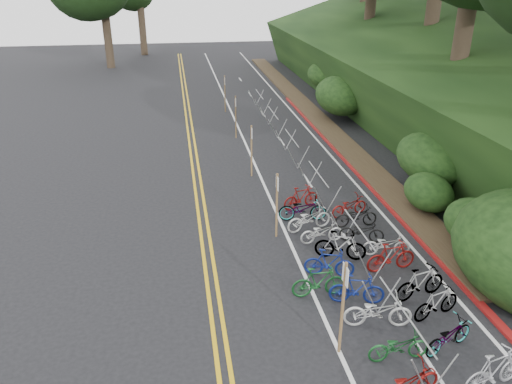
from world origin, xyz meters
TOP-DOWN VIEW (x-y plane):
  - ground at (0.00, 0.00)m, footprint 120.00×120.00m
  - road_markings at (0.63, 10.10)m, footprint 7.47×80.00m
  - red_curb at (5.70, 12.00)m, footprint 0.25×28.00m
  - embankment at (12.96, 19.04)m, footprint 14.30×48.14m
  - bike_rack_front at (2.58, -1.46)m, footprint 1.15×3.27m
  - bike_racks_rest at (3.00, 13.00)m, footprint 1.14×23.00m
  - signpost_near at (0.99, -1.26)m, footprint 0.08×0.40m
  - signposts_rest at (0.60, 14.00)m, footprint 0.08×18.40m
  - bike_front at (1.12, 1.17)m, footprint 0.49×1.67m
  - bike_valet at (2.91, 2.09)m, footprint 3.32×11.96m

SIDE VIEW (x-z plane):
  - ground at x=0.00m, z-range 0.00..0.00m
  - road_markings at x=0.63m, z-range 0.00..0.01m
  - red_curb at x=5.70m, z-range 0.00..0.10m
  - bike_valet at x=2.91m, z-range -0.06..1.01m
  - bike_front at x=1.12m, z-range 0.00..1.00m
  - bike_racks_rest at x=3.00m, z-range 0.27..1.44m
  - bike_rack_front at x=2.58m, z-range 0.29..1.47m
  - signposts_rest at x=0.60m, z-range 0.18..2.68m
  - signpost_near at x=0.99m, z-range 0.19..2.88m
  - embankment at x=12.96m, z-range -1.99..7.12m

